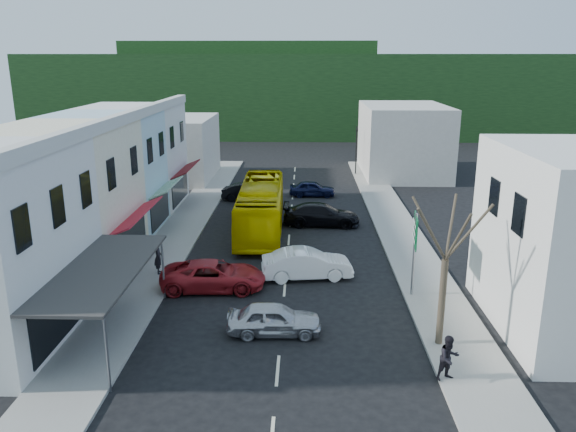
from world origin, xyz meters
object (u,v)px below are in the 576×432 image
(car_white, at_px, (307,266))
(direction_sign, at_px, (414,256))
(bus, at_px, (261,209))
(car_silver, at_px, (274,319))
(traffic_signal, at_px, (356,151))
(street_tree, at_px, (445,260))
(pedestrian_left, at_px, (158,259))
(car_red, at_px, (213,276))
(pedestrian_right, at_px, (449,358))

(car_white, height_order, direction_sign, direction_sign)
(bus, xyz_separation_m, car_silver, (1.70, -15.10, -0.85))
(bus, height_order, traffic_signal, traffic_signal)
(street_tree, xyz_separation_m, traffic_signal, (-0.39, 35.21, -1.35))
(street_tree, bearing_deg, pedestrian_left, 151.29)
(traffic_signal, bearing_deg, street_tree, 83.97)
(car_silver, bearing_deg, direction_sign, -60.32)
(car_white, distance_m, pedestrian_left, 8.14)
(car_silver, bearing_deg, street_tree, -99.17)
(pedestrian_left, xyz_separation_m, direction_sign, (13.37, -2.46, 1.18))
(car_silver, relative_size, pedestrian_left, 2.59)
(car_silver, relative_size, traffic_signal, 0.89)
(bus, relative_size, traffic_signal, 2.34)
(pedestrian_left, height_order, direction_sign, direction_sign)
(car_white, xyz_separation_m, street_tree, (5.45, -7.36, 3.13))
(direction_sign, bearing_deg, car_silver, -141.37)
(street_tree, height_order, traffic_signal, street_tree)
(pedestrian_left, relative_size, traffic_signal, 0.34)
(car_silver, height_order, car_white, same)
(direction_sign, bearing_deg, street_tree, -80.24)
(direction_sign, bearing_deg, car_red, -176.85)
(car_white, bearing_deg, car_silver, 159.64)
(car_red, distance_m, traffic_signal, 31.16)
(pedestrian_right, relative_size, traffic_signal, 0.34)
(bus, xyz_separation_m, direction_sign, (8.38, -11.04, 0.63))
(pedestrian_right, relative_size, street_tree, 0.22)
(car_red, height_order, street_tree, street_tree)
(pedestrian_right, distance_m, traffic_signal, 37.97)
(direction_sign, relative_size, traffic_signal, 0.88)
(car_silver, bearing_deg, pedestrian_left, 44.07)
(bus, distance_m, car_red, 10.48)
(pedestrian_right, bearing_deg, bus, 91.19)
(bus, height_order, car_red, bus)
(direction_sign, bearing_deg, traffic_signal, 97.65)
(pedestrian_right, bearing_deg, pedestrian_left, 119.89)
(pedestrian_left, distance_m, pedestrian_right, 16.72)
(pedestrian_right, height_order, direction_sign, direction_sign)
(pedestrian_left, height_order, pedestrian_right, same)
(bus, xyz_separation_m, street_tree, (8.59, -16.02, 2.28))
(car_white, height_order, traffic_signal, traffic_signal)
(car_white, relative_size, pedestrian_left, 2.59)
(street_tree, bearing_deg, car_silver, 172.46)
(bus, height_order, direction_sign, direction_sign)
(direction_sign, xyz_separation_m, traffic_signal, (-0.17, 30.23, 0.30))
(car_white, distance_m, car_red, 5.11)
(car_red, bearing_deg, direction_sign, -97.11)
(direction_sign, bearing_deg, pedestrian_left, 176.88)
(pedestrian_right, xyz_separation_m, street_tree, (0.31, 2.73, 2.83))
(car_red, height_order, pedestrian_right, pedestrian_right)
(car_silver, xyz_separation_m, pedestrian_left, (-6.69, 6.53, 0.30))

